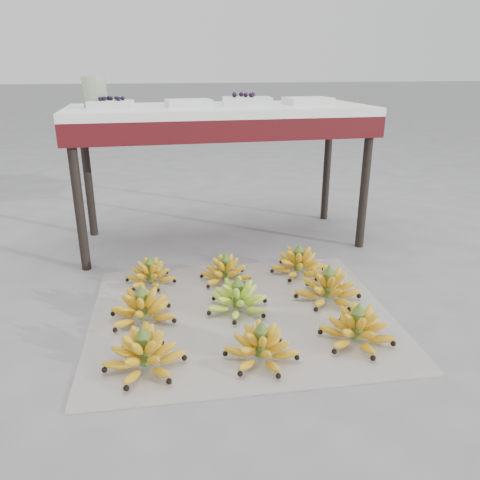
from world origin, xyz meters
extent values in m
plane|color=slate|center=(0.00, 0.00, 0.00)|extent=(60.00, 60.00, 0.00)
cube|color=white|center=(-0.05, 0.04, 0.00)|extent=(1.31, 1.12, 0.01)
ellipsoid|color=gold|center=(-0.46, -0.26, 0.05)|extent=(0.31, 0.31, 0.08)
ellipsoid|color=gold|center=(-0.46, -0.26, 0.08)|extent=(0.22, 0.22, 0.06)
ellipsoid|color=gold|center=(-0.46, -0.26, 0.12)|extent=(0.14, 0.14, 0.05)
cylinder|color=#476321|center=(-0.46, -0.26, 0.08)|extent=(0.05, 0.05, 0.11)
cone|color=#476321|center=(-0.46, -0.26, 0.16)|extent=(0.05, 0.05, 0.04)
ellipsoid|color=gold|center=(-0.06, -0.30, 0.04)|extent=(0.31, 0.31, 0.08)
ellipsoid|color=gold|center=(-0.06, -0.30, 0.08)|extent=(0.22, 0.22, 0.06)
ellipsoid|color=gold|center=(-0.06, -0.30, 0.11)|extent=(0.14, 0.14, 0.05)
cylinder|color=#476321|center=(-0.06, -0.30, 0.08)|extent=(0.04, 0.04, 0.11)
cone|color=#476321|center=(-0.06, -0.30, 0.15)|extent=(0.05, 0.05, 0.04)
ellipsoid|color=gold|center=(0.33, -0.26, 0.05)|extent=(0.31, 0.31, 0.08)
ellipsoid|color=gold|center=(0.33, -0.26, 0.08)|extent=(0.22, 0.22, 0.06)
ellipsoid|color=gold|center=(0.33, -0.26, 0.12)|extent=(0.14, 0.14, 0.05)
cylinder|color=#476321|center=(0.33, -0.26, 0.08)|extent=(0.05, 0.05, 0.11)
cone|color=#476321|center=(0.33, -0.26, 0.15)|extent=(0.05, 0.05, 0.04)
ellipsoid|color=gold|center=(-0.46, 0.07, 0.05)|extent=(0.33, 0.33, 0.08)
ellipsoid|color=gold|center=(-0.46, 0.07, 0.08)|extent=(0.23, 0.23, 0.06)
ellipsoid|color=gold|center=(-0.46, 0.07, 0.12)|extent=(0.15, 0.15, 0.05)
cylinder|color=#476321|center=(-0.46, 0.07, 0.08)|extent=(0.04, 0.04, 0.11)
cone|color=#476321|center=(-0.46, 0.07, 0.15)|extent=(0.05, 0.05, 0.04)
ellipsoid|color=#86C038|center=(-0.06, 0.07, 0.05)|extent=(0.31, 0.31, 0.08)
ellipsoid|color=#86C038|center=(-0.06, 0.07, 0.08)|extent=(0.22, 0.22, 0.06)
ellipsoid|color=#86C038|center=(-0.06, 0.07, 0.11)|extent=(0.14, 0.14, 0.05)
cylinder|color=#476321|center=(-0.06, 0.07, 0.08)|extent=(0.04, 0.04, 0.11)
cone|color=#476321|center=(-0.06, 0.07, 0.15)|extent=(0.05, 0.05, 0.04)
ellipsoid|color=gold|center=(0.35, 0.08, 0.05)|extent=(0.37, 0.37, 0.09)
ellipsoid|color=gold|center=(0.35, 0.08, 0.09)|extent=(0.26, 0.26, 0.06)
ellipsoid|color=gold|center=(0.35, 0.08, 0.12)|extent=(0.17, 0.17, 0.05)
cylinder|color=#476321|center=(0.35, 0.08, 0.09)|extent=(0.05, 0.05, 0.12)
cone|color=#476321|center=(0.35, 0.08, 0.16)|extent=(0.06, 0.06, 0.04)
ellipsoid|color=gold|center=(-0.42, 0.42, 0.04)|extent=(0.31, 0.31, 0.07)
ellipsoid|color=gold|center=(-0.42, 0.42, 0.07)|extent=(0.22, 0.22, 0.05)
ellipsoid|color=gold|center=(-0.42, 0.42, 0.10)|extent=(0.14, 0.14, 0.04)
cylinder|color=#476321|center=(-0.42, 0.42, 0.07)|extent=(0.04, 0.04, 0.10)
cone|color=#476321|center=(-0.42, 0.42, 0.13)|extent=(0.05, 0.05, 0.03)
ellipsoid|color=gold|center=(-0.06, 0.37, 0.04)|extent=(0.32, 0.32, 0.07)
ellipsoid|color=gold|center=(-0.06, 0.37, 0.07)|extent=(0.22, 0.22, 0.06)
ellipsoid|color=gold|center=(-0.06, 0.37, 0.11)|extent=(0.15, 0.15, 0.05)
cylinder|color=#476321|center=(-0.06, 0.37, 0.07)|extent=(0.04, 0.04, 0.10)
cone|color=#476321|center=(-0.06, 0.37, 0.14)|extent=(0.05, 0.05, 0.04)
ellipsoid|color=gold|center=(0.32, 0.38, 0.05)|extent=(0.32, 0.32, 0.08)
ellipsoid|color=gold|center=(0.32, 0.38, 0.08)|extent=(0.22, 0.22, 0.06)
ellipsoid|color=gold|center=(0.32, 0.38, 0.11)|extent=(0.15, 0.15, 0.05)
cylinder|color=#476321|center=(0.32, 0.38, 0.08)|extent=(0.04, 0.04, 0.11)
cone|color=#476321|center=(0.32, 0.38, 0.15)|extent=(0.05, 0.05, 0.04)
cylinder|color=black|center=(-0.74, 0.69, 0.37)|extent=(0.05, 0.05, 0.75)
cylinder|color=black|center=(0.80, 0.69, 0.37)|extent=(0.05, 0.05, 0.75)
cylinder|color=black|center=(-0.74, 1.24, 0.37)|extent=(0.05, 0.05, 0.75)
cylinder|color=black|center=(0.80, 1.24, 0.37)|extent=(0.05, 0.05, 0.75)
cube|color=#49100D|center=(0.03, 0.96, 0.69)|extent=(1.64, 0.66, 0.11)
cube|color=white|center=(0.03, 0.96, 0.77)|extent=(1.64, 0.66, 0.04)
cube|color=silver|center=(-0.55, 0.95, 0.81)|extent=(0.24, 0.18, 0.04)
sphere|color=black|center=(-0.60, 0.90, 0.84)|extent=(0.02, 0.02, 0.02)
sphere|color=black|center=(-0.55, 0.95, 0.84)|extent=(0.02, 0.02, 0.02)
sphere|color=black|center=(-0.51, 0.91, 0.84)|extent=(0.02, 0.02, 0.02)
sphere|color=black|center=(-0.49, 0.93, 0.84)|extent=(0.02, 0.02, 0.02)
sphere|color=black|center=(-0.58, 0.92, 0.84)|extent=(0.02, 0.02, 0.02)
sphere|color=black|center=(-0.52, 0.95, 0.84)|extent=(0.02, 0.02, 0.02)
sphere|color=black|center=(-0.60, 0.97, 0.84)|extent=(0.02, 0.02, 0.02)
sphere|color=black|center=(-0.58, 0.94, 0.84)|extent=(0.02, 0.02, 0.02)
sphere|color=black|center=(-0.55, 0.97, 0.84)|extent=(0.02, 0.02, 0.02)
sphere|color=black|center=(-0.56, 0.98, 0.84)|extent=(0.02, 0.02, 0.02)
sphere|color=black|center=(-0.51, 0.90, 0.84)|extent=(0.02, 0.02, 0.02)
cube|color=silver|center=(-0.15, 0.93, 0.81)|extent=(0.25, 0.19, 0.04)
cube|color=silver|center=(0.18, 0.96, 0.81)|extent=(0.29, 0.23, 0.04)
sphere|color=black|center=(0.16, 1.00, 0.85)|extent=(0.03, 0.03, 0.03)
sphere|color=black|center=(0.11, 0.95, 0.85)|extent=(0.03, 0.03, 0.03)
sphere|color=black|center=(0.17, 0.94, 0.85)|extent=(0.03, 0.03, 0.03)
sphere|color=black|center=(0.12, 1.00, 0.85)|extent=(0.03, 0.03, 0.03)
sphere|color=black|center=(0.11, 0.94, 0.85)|extent=(0.03, 0.03, 0.03)
sphere|color=black|center=(0.22, 0.97, 0.85)|extent=(0.03, 0.03, 0.03)
sphere|color=black|center=(0.20, 0.93, 0.85)|extent=(0.03, 0.03, 0.03)
cube|color=silver|center=(0.53, 0.93, 0.81)|extent=(0.26, 0.20, 0.04)
cylinder|color=beige|center=(-0.63, 0.99, 0.87)|extent=(0.15, 0.15, 0.15)
camera|label=1|loc=(-0.43, -1.67, 0.99)|focal=35.00mm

